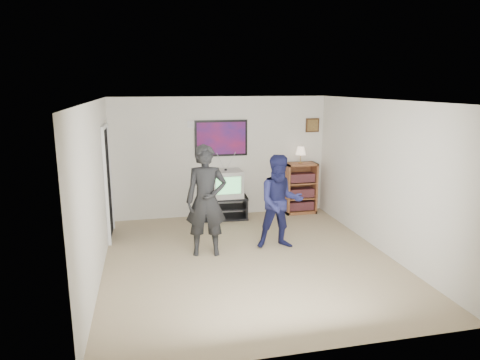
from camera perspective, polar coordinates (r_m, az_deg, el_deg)
name	(u,v)px	position (r m, az deg, el deg)	size (l,w,h in m)	color
room_shell	(245,179)	(6.89, 0.60, 0.19)	(4.51, 5.00, 2.51)	#978260
media_stand	(225,207)	(8.93, -2.05, -3.67)	(0.97, 0.59, 0.46)	black
crt_television	(226,184)	(8.81, -1.90, -0.48)	(0.65, 0.55, 0.55)	#ABAAA5
bookshelf	(300,188)	(9.33, 8.04, -1.07)	(0.67, 0.38, 1.10)	brown
table_lamp	(301,155)	(9.22, 8.08, 3.34)	(0.22, 0.22, 0.35)	#FFDFC1
person_tall	(206,201)	(6.90, -4.52, -2.77)	(0.66, 0.43, 1.81)	black
person_short	(280,202)	(7.22, 5.39, -2.95)	(0.78, 0.61, 1.60)	#1A1C48
controller_left	(204,180)	(7.08, -4.76, 0.05)	(0.03, 0.12, 0.03)	white
controller_right	(273,189)	(7.37, 4.44, -1.15)	(0.04, 0.12, 0.04)	white
poster	(221,138)	(8.88, -2.52, 5.58)	(1.10, 0.03, 0.75)	black
air_vent	(194,124)	(8.78, -6.11, 7.41)	(0.28, 0.02, 0.14)	white
small_picture	(312,125)	(9.41, 9.63, 7.22)	(0.30, 0.03, 0.30)	#361C11
doorway	(107,183)	(8.03, -17.25, -0.43)	(0.03, 0.85, 2.00)	black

